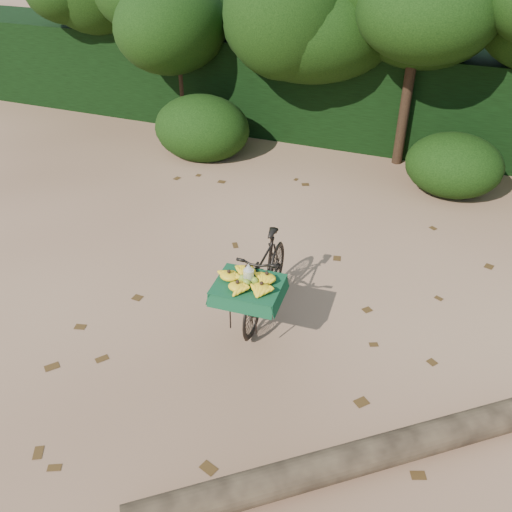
% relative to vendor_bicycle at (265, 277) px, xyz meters
% --- Properties ---
extents(ground, '(80.00, 80.00, 0.00)m').
position_rel_vendor_bicycle_xyz_m(ground, '(0.22, -0.33, -0.49)').
color(ground, tan).
rests_on(ground, ground).
extents(vendor_bicycle, '(0.72, 1.71, 0.96)m').
position_rel_vendor_bicycle_xyz_m(vendor_bicycle, '(0.00, 0.00, 0.00)').
color(vendor_bicycle, black).
rests_on(vendor_bicycle, ground).
extents(fallen_log, '(3.24, 2.71, 0.29)m').
position_rel_vendor_bicycle_xyz_m(fallen_log, '(1.52, -1.69, -0.34)').
color(fallen_log, brown).
rests_on(fallen_log, ground).
extents(hedge_backdrop, '(26.00, 1.80, 1.80)m').
position_rel_vendor_bicycle_xyz_m(hedge_backdrop, '(0.22, 5.97, 0.41)').
color(hedge_backdrop, black).
rests_on(hedge_backdrop, ground).
extents(tree_row, '(14.50, 2.00, 4.00)m').
position_rel_vendor_bicycle_xyz_m(tree_row, '(-0.43, 5.17, 1.51)').
color(tree_row, black).
rests_on(tree_row, ground).
extents(bush_clumps, '(8.80, 1.70, 0.90)m').
position_rel_vendor_bicycle_xyz_m(bush_clumps, '(0.72, 3.97, -0.04)').
color(bush_clumps, black).
rests_on(bush_clumps, ground).
extents(leaf_litter, '(7.00, 7.30, 0.01)m').
position_rel_vendor_bicycle_xyz_m(leaf_litter, '(0.22, 0.32, -0.48)').
color(leaf_litter, '#432B11').
rests_on(leaf_litter, ground).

